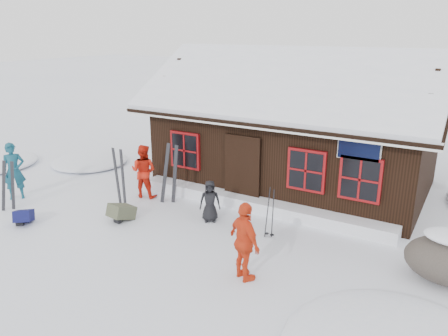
% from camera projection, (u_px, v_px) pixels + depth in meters
% --- Properties ---
extents(ground, '(120.00, 120.00, 0.00)m').
position_uv_depth(ground, '(166.00, 228.00, 11.23)').
color(ground, white).
rests_on(ground, ground).
extents(mountain_hut, '(8.90, 6.09, 4.42)m').
position_uv_depth(mountain_hut, '(296.00, 137.00, 14.11)').
color(mountain_hut, black).
rests_on(mountain_hut, ground).
extents(snow_drift, '(7.60, 0.60, 0.35)m').
position_uv_depth(snow_drift, '(258.00, 204.00, 12.29)').
color(snow_drift, white).
rests_on(snow_drift, ground).
extents(snow_mounds, '(20.60, 13.20, 0.48)m').
position_uv_depth(snow_mounds, '(256.00, 216.00, 11.96)').
color(snow_mounds, white).
rests_on(snow_mounds, ground).
extents(skier_teal, '(0.71, 0.75, 1.72)m').
position_uv_depth(skier_teal, '(14.00, 171.00, 12.97)').
color(skier_teal, navy).
rests_on(skier_teal, ground).
extents(skier_orange_left, '(0.92, 0.79, 1.63)m').
position_uv_depth(skier_orange_left, '(144.00, 171.00, 13.13)').
color(skier_orange_left, red).
rests_on(skier_orange_left, ground).
extents(skier_orange_right, '(1.05, 0.85, 1.67)m').
position_uv_depth(skier_orange_right, '(245.00, 242.00, 8.70)').
color(skier_orange_right, red).
rests_on(skier_orange_right, ground).
extents(skier_crouched, '(0.66, 0.60, 1.13)m').
position_uv_depth(skier_crouched, '(210.00, 201.00, 11.49)').
color(skier_crouched, black).
rests_on(skier_crouched, ground).
extents(ski_pair_left, '(0.45, 0.32, 1.50)m').
position_uv_depth(ski_pair_left, '(8.00, 187.00, 12.16)').
color(ski_pair_left, black).
rests_on(ski_pair_left, ground).
extents(ski_pair_mid, '(0.49, 0.15, 1.78)m').
position_uv_depth(ski_pair_mid, '(120.00, 179.00, 12.33)').
color(ski_pair_mid, black).
rests_on(ski_pair_mid, ground).
extents(ski_pair_right, '(0.65, 0.23, 1.85)m').
position_uv_depth(ski_pair_right, '(170.00, 174.00, 12.61)').
color(ski_pair_right, black).
rests_on(ski_pair_right, ground).
extents(ski_poles, '(0.24, 0.12, 1.33)m').
position_uv_depth(ski_poles, '(270.00, 214.00, 10.56)').
color(ski_poles, black).
rests_on(ski_poles, ground).
extents(backpack_blue, '(0.67, 0.68, 0.30)m').
position_uv_depth(backpack_blue, '(24.00, 218.00, 11.45)').
color(backpack_blue, '#101245').
rests_on(backpack_blue, ground).
extents(backpack_olive, '(0.56, 0.70, 0.35)m').
position_uv_depth(backpack_olive, '(122.00, 214.00, 11.64)').
color(backpack_olive, '#484C36').
rests_on(backpack_olive, ground).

